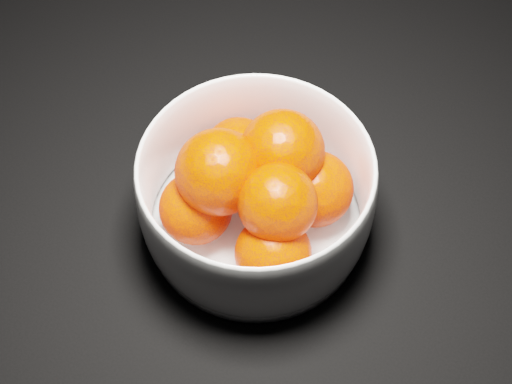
% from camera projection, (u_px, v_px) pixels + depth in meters
% --- Properties ---
extents(bowl, '(0.20, 0.20, 0.10)m').
position_uv_depth(bowl, '(256.00, 195.00, 0.61)').
color(bowl, white).
rests_on(bowl, ground).
extents(orange_pile, '(0.15, 0.14, 0.11)m').
position_uv_depth(orange_pile, '(258.00, 186.00, 0.60)').
color(orange_pile, '#F62B00').
rests_on(orange_pile, bowl).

